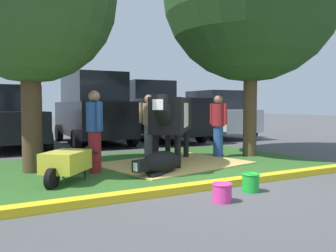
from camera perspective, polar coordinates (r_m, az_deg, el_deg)
The scene contains 16 objects.
ground_plane at distance 6.77m, azimuth 6.89°, elevation -8.69°, with size 80.00×80.00×0.00m, color #4C4C4F.
grass_island at distance 8.55m, azimuth -1.18°, elevation -6.07°, with size 7.52×4.78×0.02m, color #2D5B23.
curb_yellow at distance 6.45m, azimuth 9.66°, elevation -8.77°, with size 8.72×0.24×0.12m, color yellow.
hay_bedding at distance 8.56m, azimuth 0.99°, elevation -5.96°, with size 3.20×2.40×0.04m, color tan.
cow_holstein at distance 8.55m, azimuth 0.57°, elevation 1.66°, with size 2.25×2.68×1.62m.
calf_lying at distance 7.29m, azimuth -1.32°, elevation -5.89°, with size 1.32×0.87×0.48m.
person_handler at distance 9.67m, azimuth 7.94°, elevation 0.28°, with size 0.34×0.51×1.67m.
person_visitor_near at distance 7.49m, azimuth -11.53°, elevation -0.47°, with size 0.34×0.53×1.70m.
person_visitor_far at distance 10.01m, azimuth -3.05°, elevation 0.50°, with size 0.49×0.34×1.69m.
wheelbarrow at distance 6.72m, azimuth -15.89°, elevation -5.53°, with size 1.30×1.39×0.63m.
bucket_pink at distance 5.37m, azimuth 8.54°, elevation -10.29°, with size 0.31×0.31×0.27m.
bucket_green at distance 6.07m, azimuth 12.90°, elevation -8.63°, with size 0.30×0.30×0.30m.
sedan_silver at distance 12.74m, azimuth -23.42°, elevation 1.15°, with size 2.16×4.47×2.02m.
suv_black at distance 13.47m, azimuth -11.80°, elevation 2.67°, with size 2.27×4.68×2.52m.
pickup_truck_black at distance 14.67m, azimuth -1.88°, elevation 2.18°, with size 2.39×5.48×2.42m.
sedan_red at distance 15.90m, azimuth 7.20°, elevation 1.78°, with size 2.16×4.47×2.02m.
Camera 1 is at (-3.92, -5.34, 1.41)m, focal length 38.61 mm.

